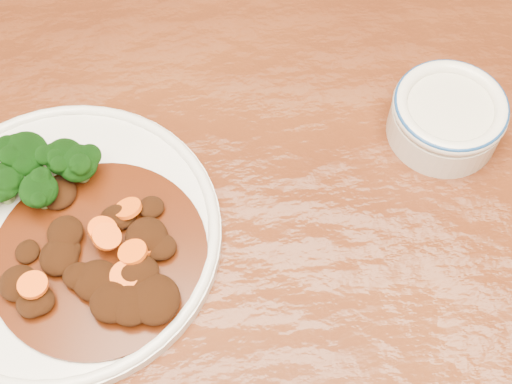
{
  "coord_description": "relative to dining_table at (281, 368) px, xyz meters",
  "views": [
    {
      "loc": [
        -0.02,
        -0.19,
        1.33
      ],
      "look_at": [
        -0.03,
        0.13,
        0.77
      ],
      "focal_mm": 50.0,
      "sensor_mm": 36.0,
      "label": 1
    }
  ],
  "objects": [
    {
      "name": "dining_table",
      "position": [
        0.0,
        0.0,
        0.0
      ],
      "size": [
        1.61,
        1.1,
        0.75
      ],
      "rotation": [
        0.0,
        0.0,
        0.14
      ],
      "color": "#5D2910",
      "rests_on": "ground"
    },
    {
      "name": "dinner_plate",
      "position": [
        -0.2,
        0.09,
        0.09
      ],
      "size": [
        0.28,
        0.28,
        0.02
      ],
      "rotation": [
        0.0,
        0.0,
        -0.35
      ],
      "color": "silver",
      "rests_on": "dining_table"
    },
    {
      "name": "broccoli_florets",
      "position": [
        -0.24,
        0.13,
        0.12
      ],
      "size": [
        0.13,
        0.09,
        0.05
      ],
      "color": "#7F9E52",
      "rests_on": "dinner_plate"
    },
    {
      "name": "mince_stew",
      "position": [
        -0.15,
        0.05,
        0.1
      ],
      "size": [
        0.19,
        0.19,
        0.03
      ],
      "color": "#451A07",
      "rests_on": "dinner_plate"
    },
    {
      "name": "dip_bowl",
      "position": [
        0.15,
        0.22,
        0.11
      ],
      "size": [
        0.11,
        0.11,
        0.05
      ],
      "rotation": [
        0.0,
        0.0,
        0.27
      ],
      "color": "beige",
      "rests_on": "dining_table"
    }
  ]
}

